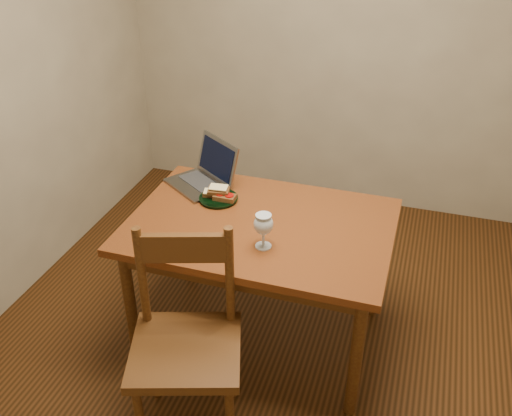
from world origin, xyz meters
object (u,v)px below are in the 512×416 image
(milk_glass, at_px, (263,231))
(plate, at_px, (219,199))
(chair, at_px, (185,335))
(laptop, at_px, (206,173))
(table, at_px, (260,237))

(milk_glass, bearing_deg, plate, 136.08)
(plate, xyz_separation_m, milk_glass, (0.35, -0.34, 0.08))
(chair, relative_size, laptop, 1.33)
(chair, distance_m, laptop, 1.03)
(chair, bearing_deg, plate, 82.22)
(chair, distance_m, plate, 0.84)
(table, relative_size, plate, 6.29)
(chair, height_order, milk_glass, chair)
(chair, bearing_deg, table, 60.47)
(table, xyz_separation_m, plate, (-0.28, 0.15, 0.09))
(laptop, bearing_deg, chair, -39.40)
(plate, relative_size, milk_glass, 1.17)
(table, height_order, plate, plate)
(table, bearing_deg, plate, 152.34)
(table, height_order, milk_glass, milk_glass)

